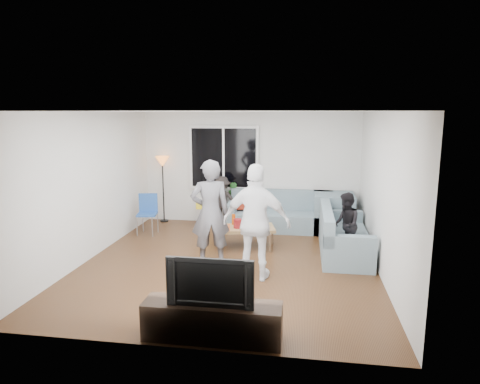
% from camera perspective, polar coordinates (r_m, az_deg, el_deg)
% --- Properties ---
extents(floor, '(5.00, 5.50, 0.04)m').
position_cam_1_polar(floor, '(7.47, -1.48, -9.68)').
color(floor, '#56351C').
rests_on(floor, ground).
extents(ceiling, '(5.00, 5.50, 0.04)m').
position_cam_1_polar(ceiling, '(7.00, -1.58, 11.00)').
color(ceiling, white).
rests_on(ceiling, ground).
extents(wall_back, '(5.00, 0.04, 2.60)m').
position_cam_1_polar(wall_back, '(9.83, 1.35, 3.20)').
color(wall_back, silver).
rests_on(wall_back, ground).
extents(wall_front, '(5.00, 0.04, 2.60)m').
position_cam_1_polar(wall_front, '(4.50, -7.86, -5.99)').
color(wall_front, silver).
rests_on(wall_front, ground).
extents(wall_left, '(0.04, 5.50, 2.60)m').
position_cam_1_polar(wall_left, '(7.96, -19.68, 0.80)').
color(wall_left, silver).
rests_on(wall_left, ground).
extents(wall_right, '(0.04, 5.50, 2.60)m').
position_cam_1_polar(wall_right, '(7.12, 18.84, -0.25)').
color(wall_right, silver).
rests_on(wall_right, ground).
extents(window_frame, '(1.62, 0.06, 1.47)m').
position_cam_1_polar(window_frame, '(9.81, -2.19, 4.66)').
color(window_frame, white).
rests_on(window_frame, wall_back).
extents(window_glass, '(1.50, 0.02, 1.35)m').
position_cam_1_polar(window_glass, '(9.78, -2.24, 4.63)').
color(window_glass, black).
rests_on(window_glass, window_frame).
extents(window_mullion, '(0.05, 0.03, 1.35)m').
position_cam_1_polar(window_mullion, '(9.77, -2.25, 4.63)').
color(window_mullion, white).
rests_on(window_mullion, window_frame).
extents(radiator, '(1.30, 0.12, 0.62)m').
position_cam_1_polar(radiator, '(9.98, -2.18, -2.46)').
color(radiator, silver).
rests_on(radiator, floor).
extents(potted_plant, '(0.25, 0.23, 0.38)m').
position_cam_1_polar(potted_plant, '(9.81, -0.99, 0.30)').
color(potted_plant, '#255A24').
rests_on(potted_plant, radiator).
extents(vase, '(0.19, 0.19, 0.18)m').
position_cam_1_polar(vase, '(9.96, -4.69, -0.17)').
color(vase, silver).
rests_on(vase, radiator).
extents(sofa_back_section, '(2.30, 0.85, 0.85)m').
position_cam_1_polar(sofa_back_section, '(9.43, 5.46, -2.58)').
color(sofa_back_section, slate).
rests_on(sofa_back_section, floor).
extents(sofa_right_section, '(2.00, 0.85, 0.85)m').
position_cam_1_polar(sofa_right_section, '(8.01, 13.97, -5.25)').
color(sofa_right_section, slate).
rests_on(sofa_right_section, floor).
extents(sofa_corner, '(0.85, 0.85, 0.85)m').
position_cam_1_polar(sofa_corner, '(9.44, 12.52, -2.77)').
color(sofa_corner, slate).
rests_on(sofa_corner, floor).
extents(cushion_yellow, '(0.38, 0.32, 0.14)m').
position_cam_1_polar(cushion_yellow, '(9.63, -4.66, -1.76)').
color(cushion_yellow, yellow).
rests_on(cushion_yellow, sofa_back_section).
extents(cushion_red, '(0.38, 0.33, 0.13)m').
position_cam_1_polar(cushion_red, '(9.56, -0.04, -1.82)').
color(cushion_red, maroon).
rests_on(cushion_red, sofa_back_section).
extents(coffee_table, '(1.21, 0.83, 0.40)m').
position_cam_1_polar(coffee_table, '(8.26, 0.77, -6.07)').
color(coffee_table, '#9D7D4C').
rests_on(coffee_table, floor).
extents(pitcher, '(0.17, 0.17, 0.17)m').
position_cam_1_polar(pitcher, '(8.11, -0.28, -4.28)').
color(pitcher, maroon).
rests_on(pitcher, coffee_table).
extents(side_chair, '(0.47, 0.47, 0.86)m').
position_cam_1_polar(side_chair, '(9.25, -12.44, -3.00)').
color(side_chair, '#234E99').
rests_on(side_chair, floor).
extents(floor_lamp, '(0.32, 0.32, 1.56)m').
position_cam_1_polar(floor_lamp, '(10.18, -10.34, 0.33)').
color(floor_lamp, orange).
rests_on(floor_lamp, floor).
extents(player_left, '(0.76, 0.61, 1.82)m').
position_cam_1_polar(player_left, '(7.16, -4.04, -2.84)').
color(player_left, '#545459').
rests_on(player_left, floor).
extents(player_right, '(1.12, 0.59, 1.82)m').
position_cam_1_polar(player_right, '(6.52, 2.23, -4.16)').
color(player_right, white).
rests_on(player_right, floor).
extents(spectator_right, '(0.49, 0.60, 1.17)m').
position_cam_1_polar(spectator_right, '(7.86, 14.09, -4.33)').
color(spectator_right, black).
rests_on(spectator_right, floor).
extents(spectator_back, '(0.79, 0.49, 1.17)m').
position_cam_1_polar(spectator_back, '(9.58, -2.45, -1.34)').
color(spectator_back, black).
rests_on(spectator_back, floor).
extents(tv_console, '(1.60, 0.40, 0.44)m').
position_cam_1_polar(tv_console, '(5.09, -3.76, -17.01)').
color(tv_console, '#2E1F17').
rests_on(tv_console, floor).
extents(television, '(0.99, 0.13, 0.57)m').
position_cam_1_polar(television, '(4.87, -3.84, -11.74)').
color(television, black).
rests_on(television, tv_console).
extents(bottle_d, '(0.07, 0.07, 0.28)m').
position_cam_1_polar(bottle_d, '(8.07, 2.14, -3.98)').
color(bottle_d, orange).
rests_on(bottle_d, coffee_table).
extents(bottle_c, '(0.07, 0.07, 0.17)m').
position_cam_1_polar(bottle_c, '(8.29, 1.52, -3.94)').
color(bottle_c, black).
rests_on(bottle_c, coffee_table).
extents(bottle_e, '(0.07, 0.07, 0.24)m').
position_cam_1_polar(bottle_e, '(8.24, 3.48, -3.82)').
color(bottle_e, black).
rests_on(bottle_e, coffee_table).
extents(bottle_a, '(0.07, 0.07, 0.20)m').
position_cam_1_polar(bottle_a, '(8.35, -0.87, -3.73)').
color(bottle_a, '#C7470B').
rests_on(bottle_a, coffee_table).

